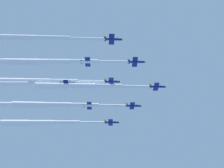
{
  "coord_description": "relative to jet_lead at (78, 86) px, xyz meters",
  "views": [
    {
      "loc": [
        37.44,
        -126.41,
        67.01
      ],
      "look_at": [
        0.0,
        0.0,
        216.31
      ],
      "focal_mm": 58.02,
      "sensor_mm": 36.0,
      "label": 1
    }
  ],
  "objects": [
    {
      "name": "jet_starboard_inner",
      "position": [
        -8.79,
        -18.42,
        2.04
      ],
      "size": [
        72.39,
        25.74,
        4.29
      ],
      "color": "navy"
    },
    {
      "name": "jet_starboard_outer",
      "position": [
        -45.31,
        1.86,
        0.35
      ],
      "size": [
        78.18,
        28.75,
        4.26
      ],
      "color": "navy"
    },
    {
      "name": "jet_starboard_mid",
      "position": [
        -33.42,
        22.77,
        1.68
      ],
      "size": [
        71.06,
        24.95,
        4.29
      ],
      "color": "navy"
    },
    {
      "name": "jet_port_inner",
      "position": [
        -18.24,
        10.3,
        0.56
      ],
      "size": [
        72.93,
        26.99,
        4.36
      ],
      "color": "navy"
    },
    {
      "name": "jet_lead",
      "position": [
        0.0,
        0.0,
        0.0
      ],
      "size": [
        70.07,
        25.74,
        4.39
      ],
      "color": "navy"
    },
    {
      "name": "jet_port_outer",
      "position": [
        -19.61,
        -38.79,
        0.11
      ],
      "size": [
        77.89,
        28.74,
        4.4
      ],
      "color": "navy"
    },
    {
      "name": "jet_port_mid",
      "position": [
        -23.6,
        -7.14,
        3.87
      ],
      "size": [
        70.02,
        25.5,
        4.38
      ],
      "color": "navy"
    }
  ]
}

